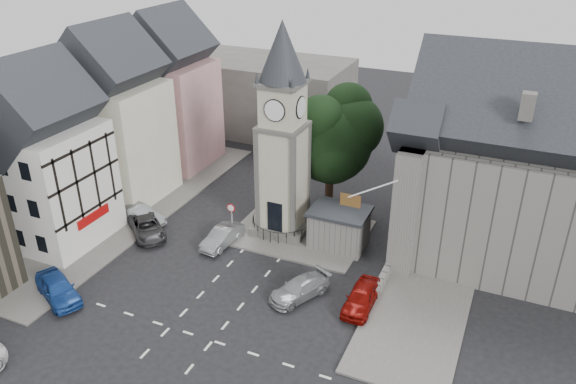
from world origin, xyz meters
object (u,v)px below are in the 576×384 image
at_px(stone_shelter, 339,228).
at_px(car_west_blue, 58,288).
at_px(car_east_red, 361,297).
at_px(pedestrian, 399,256).
at_px(clock_tower, 283,134).

xyz_separation_m(stone_shelter, car_west_blue, (-14.56, -13.50, -0.77)).
distance_m(stone_shelter, car_east_red, 7.43).
bearing_deg(pedestrian, clock_tower, -51.30).
distance_m(car_west_blue, car_east_red, 19.65).
height_order(clock_tower, stone_shelter, clock_tower).
xyz_separation_m(car_west_blue, pedestrian, (19.42, 12.44, 0.17)).
relative_size(clock_tower, car_west_blue, 3.55).
relative_size(car_west_blue, pedestrian, 2.41).
relative_size(car_east_red, pedestrian, 2.26).
xyz_separation_m(clock_tower, car_east_red, (8.55, -6.85, -7.39)).
height_order(stone_shelter, car_east_red, stone_shelter).
relative_size(clock_tower, pedestrian, 8.55).
distance_m(clock_tower, stone_shelter, 8.15).
distance_m(car_west_blue, pedestrian, 23.06).
distance_m(stone_shelter, pedestrian, 5.01).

